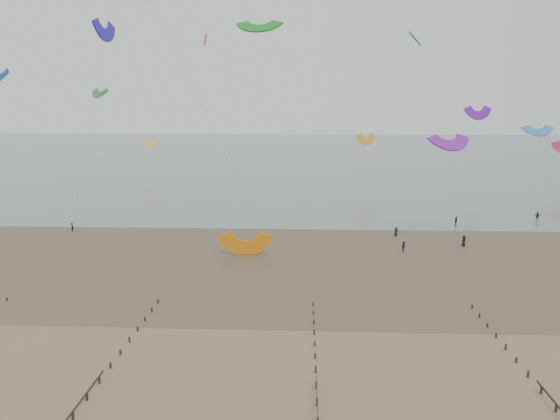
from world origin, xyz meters
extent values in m
plane|color=brown|center=(0.00, 0.00, 0.00)|extent=(500.00, 500.00, 0.00)
plane|color=#475654|center=(0.00, 200.00, 0.03)|extent=(500.00, 500.00, 0.00)
plane|color=#473A28|center=(0.00, 35.00, 0.01)|extent=(500.00, 500.00, 0.00)
ellipsoid|color=slate|center=(-18.00, 22.00, 0.01)|extent=(23.60, 14.36, 0.01)
ellipsoid|color=slate|center=(12.00, 38.00, 0.01)|extent=(33.64, 18.32, 0.01)
ellipsoid|color=slate|center=(-40.00, 40.00, 0.01)|extent=(26.95, 14.22, 0.01)
cube|color=black|center=(-32.00, 12.00, 0.17)|extent=(0.16, 0.16, 0.45)
cube|color=black|center=(-14.00, -11.68, 0.31)|extent=(0.16, 0.16, 0.71)
cube|color=black|center=(-14.00, -9.05, 0.29)|extent=(0.16, 0.16, 0.68)
cube|color=black|center=(-14.00, -6.42, 0.28)|extent=(0.16, 0.16, 0.65)
cube|color=black|center=(-14.00, -3.79, 0.26)|extent=(0.16, 0.16, 0.62)
cube|color=black|center=(-14.00, -1.16, 0.25)|extent=(0.16, 0.16, 0.59)
cube|color=black|center=(-14.00, 1.47, 0.23)|extent=(0.16, 0.16, 0.57)
cube|color=black|center=(-14.00, 4.11, 0.22)|extent=(0.16, 0.16, 0.54)
cube|color=black|center=(-14.00, 6.74, 0.20)|extent=(0.16, 0.16, 0.51)
cube|color=black|center=(-14.00, 9.37, 0.19)|extent=(0.16, 0.16, 0.48)
cube|color=black|center=(-14.00, 12.00, 0.17)|extent=(0.16, 0.16, 0.45)
cube|color=black|center=(4.00, -9.05, 0.29)|extent=(0.16, 0.16, 0.68)
cube|color=black|center=(4.00, -6.42, 0.28)|extent=(0.16, 0.16, 0.65)
cube|color=black|center=(4.00, -3.79, 0.26)|extent=(0.16, 0.16, 0.62)
cube|color=black|center=(4.00, -1.16, 0.25)|extent=(0.16, 0.16, 0.59)
cube|color=black|center=(4.00, 1.47, 0.23)|extent=(0.16, 0.16, 0.57)
cube|color=black|center=(4.00, 4.11, 0.22)|extent=(0.16, 0.16, 0.54)
cube|color=black|center=(4.00, 6.74, 0.20)|extent=(0.16, 0.16, 0.51)
cube|color=black|center=(4.00, 9.37, 0.19)|extent=(0.16, 0.16, 0.48)
cube|color=black|center=(4.00, 12.00, 0.17)|extent=(0.16, 0.16, 0.45)
cube|color=black|center=(22.00, -9.05, 0.29)|extent=(0.16, 0.16, 0.68)
cube|color=black|center=(22.00, -6.42, 0.28)|extent=(0.16, 0.16, 0.65)
cube|color=black|center=(22.00, -3.79, 0.26)|extent=(0.16, 0.16, 0.62)
cube|color=black|center=(22.00, -1.16, 0.25)|extent=(0.16, 0.16, 0.59)
cube|color=black|center=(22.00, 1.47, 0.23)|extent=(0.16, 0.16, 0.57)
cube|color=black|center=(22.00, 4.11, 0.22)|extent=(0.16, 0.16, 0.54)
cube|color=black|center=(22.00, 6.74, 0.20)|extent=(0.16, 0.16, 0.51)
cube|color=black|center=(22.00, 9.37, 0.19)|extent=(0.16, 0.16, 0.48)
cube|color=black|center=(22.00, 12.00, 0.17)|extent=(0.16, 0.16, 0.45)
imported|color=black|center=(-38.87, 46.59, 0.83)|extent=(0.72, 0.69, 1.65)
imported|color=black|center=(49.13, 60.62, 0.78)|extent=(1.51, 1.01, 1.56)
imported|color=black|center=(31.41, 54.11, 0.94)|extent=(0.80, 1.19, 1.88)
imported|color=black|center=(18.50, 35.94, 0.79)|extent=(1.13, 1.16, 1.59)
imported|color=black|center=(28.76, 39.53, 0.90)|extent=(0.87, 1.04, 1.81)
imported|color=black|center=(-3.77, 39.97, 0.83)|extent=(0.99, 0.90, 1.66)
imported|color=black|center=(18.94, 46.04, 0.77)|extent=(0.86, 0.89, 1.54)
camera|label=1|loc=(2.89, -47.33, 22.97)|focal=35.00mm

